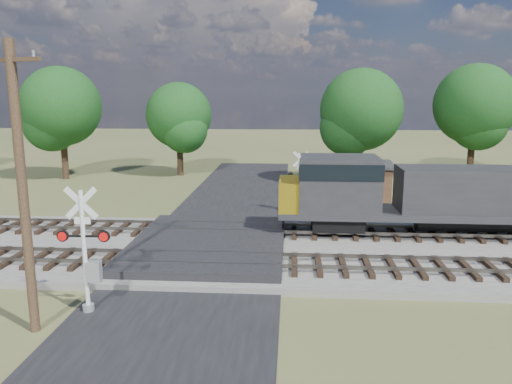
# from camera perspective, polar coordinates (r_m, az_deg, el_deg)

# --- Properties ---
(ground) EXTENTS (160.00, 160.00, 0.00)m
(ground) POSITION_cam_1_polar(r_m,az_deg,el_deg) (23.23, -5.62, -7.23)
(ground) COLOR #47532C
(ground) RESTS_ON ground
(ballast_bed) EXTENTS (140.00, 10.00, 0.30)m
(ballast_bed) POSITION_cam_1_polar(r_m,az_deg,el_deg) (24.15, 18.85, -6.70)
(ballast_bed) COLOR gray
(ballast_bed) RESTS_ON ground
(road) EXTENTS (7.00, 60.00, 0.08)m
(road) POSITION_cam_1_polar(r_m,az_deg,el_deg) (23.22, -5.62, -7.14)
(road) COLOR black
(road) RESTS_ON ground
(crossing_panel) EXTENTS (7.00, 9.00, 0.62)m
(crossing_panel) POSITION_cam_1_polar(r_m,az_deg,el_deg) (23.60, -5.43, -6.13)
(crossing_panel) COLOR #262628
(crossing_panel) RESTS_ON ground
(track_near) EXTENTS (140.00, 2.60, 0.33)m
(track_near) POSITION_cam_1_polar(r_m,az_deg,el_deg) (20.91, 1.98, -8.12)
(track_near) COLOR black
(track_near) RESTS_ON ballast_bed
(track_far) EXTENTS (140.00, 2.60, 0.33)m
(track_far) POSITION_cam_1_polar(r_m,az_deg,el_deg) (25.67, 2.39, -4.42)
(track_far) COLOR black
(track_far) RESTS_ON ballast_bed
(crossing_signal_near) EXTENTS (1.77, 0.38, 4.39)m
(crossing_signal_near) POSITION_cam_1_polar(r_m,az_deg,el_deg) (17.68, -18.66, -7.57)
(crossing_signal_near) COLOR silver
(crossing_signal_near) RESTS_ON ground
(crossing_signal_far) EXTENTS (1.57, 0.34, 3.88)m
(crossing_signal_far) POSITION_cam_1_polar(r_m,az_deg,el_deg) (30.73, 4.95, 0.48)
(crossing_signal_far) COLOR silver
(crossing_signal_far) RESTS_ON ground
(utility_pole) EXTENTS (2.09, 0.82, 8.86)m
(utility_pole) POSITION_cam_1_polar(r_m,az_deg,el_deg) (16.33, -25.17, 0.82)
(utility_pole) COLOR #362018
(utility_pole) RESTS_ON ground
(equipment_shed) EXTENTS (4.39, 4.39, 2.74)m
(equipment_shed) POSITION_cam_1_polar(r_m,az_deg,el_deg) (34.48, 11.98, 1.07)
(equipment_shed) COLOR #46281E
(equipment_shed) RESTS_ON ground
(treeline) EXTENTS (79.08, 10.49, 10.38)m
(treeline) POSITION_cam_1_polar(r_m,az_deg,el_deg) (42.52, 8.08, 9.53)
(treeline) COLOR black
(treeline) RESTS_ON ground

